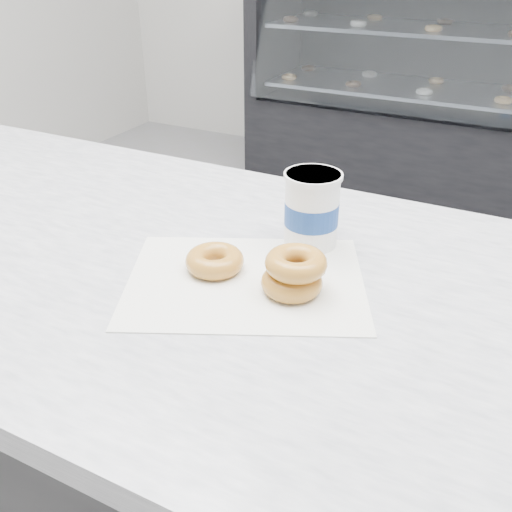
% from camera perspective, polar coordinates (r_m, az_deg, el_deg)
% --- Properties ---
extents(ground, '(5.00, 5.00, 0.00)m').
position_cam_1_polar(ground, '(1.86, 6.37, -16.68)').
color(ground, gray).
rests_on(ground, ground).
extents(counter, '(3.06, 0.76, 0.90)m').
position_cam_1_polar(counter, '(1.16, -3.98, -20.26)').
color(counter, '#333335').
rests_on(counter, ground).
extents(display_case, '(2.40, 0.74, 1.25)m').
position_cam_1_polar(display_case, '(3.48, 20.15, 13.57)').
color(display_case, black).
rests_on(display_case, ground).
extents(wax_paper, '(0.42, 0.38, 0.00)m').
position_cam_1_polar(wax_paper, '(0.83, -1.05, -2.45)').
color(wax_paper, silver).
rests_on(wax_paper, counter).
extents(donut_single, '(0.11, 0.11, 0.03)m').
position_cam_1_polar(donut_single, '(0.85, -4.16, -0.45)').
color(donut_single, '#B68732').
rests_on(donut_single, wax_paper).
extents(donut_stack, '(0.12, 0.12, 0.06)m').
position_cam_1_polar(donut_stack, '(0.79, 3.81, -1.67)').
color(donut_stack, '#B68732').
rests_on(donut_stack, wax_paper).
extents(coffee_cup, '(0.11, 0.11, 0.12)m').
position_cam_1_polar(coffee_cup, '(0.90, 5.58, 4.69)').
color(coffee_cup, white).
rests_on(coffee_cup, counter).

